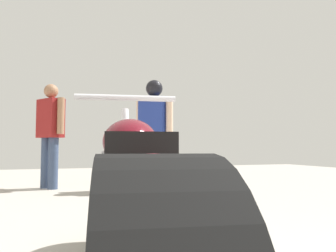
% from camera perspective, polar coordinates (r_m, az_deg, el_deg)
% --- Properties ---
extents(ground_plane, '(16.16, 16.16, 0.00)m').
position_cam_1_polar(ground_plane, '(3.36, -2.33, -15.51)').
color(ground_plane, '#A8A399').
extents(motorcycle_maroon_cruiser, '(0.72, 2.20, 1.03)m').
position_cam_1_polar(motorcycle_maroon_cruiser, '(1.44, -6.20, -14.31)').
color(motorcycle_maroon_cruiser, black).
rests_on(motorcycle_maroon_cruiser, ground_plane).
extents(mechanic_in_blue, '(0.48, 0.65, 1.76)m').
position_cam_1_polar(mechanic_in_blue, '(5.86, -19.79, -0.50)').
color(mechanic_in_blue, '#384766').
rests_on(mechanic_in_blue, ground_plane).
extents(mechanic_with_helmet, '(0.53, 0.61, 1.79)m').
position_cam_1_polar(mechanic_with_helmet, '(5.32, -2.43, 0.41)').
color(mechanic_with_helmet, '#4C4C4C').
rests_on(mechanic_with_helmet, ground_plane).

